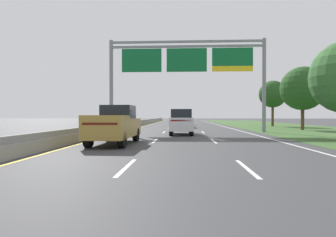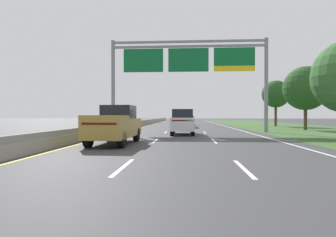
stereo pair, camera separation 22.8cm
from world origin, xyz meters
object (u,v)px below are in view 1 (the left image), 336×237
object	(u,v)px
pickup_truck_gold	(115,125)
roadside_tree_mid	(303,89)
overhead_sign_gantry	(187,65)
roadside_tree_far	(273,94)
car_white_centre_lane_suv	(181,121)
car_black_centre_lane_suv	(183,118)
car_grey_centre_lane_sedan	(185,121)

from	to	relation	value
pickup_truck_gold	roadside_tree_mid	bearing A→B (deg)	-45.43
overhead_sign_gantry	roadside_tree_mid	xyz separation A→B (m)	(12.85, 4.64, -1.83)
roadside_tree_mid	roadside_tree_far	world-z (taller)	roadside_tree_mid
roadside_tree_far	car_white_centre_lane_suv	bearing A→B (deg)	-125.97
car_black_centre_lane_suv	roadside_tree_far	xyz separation A→B (m)	(13.06, -5.37, 3.61)
roadside_tree_mid	roadside_tree_far	distance (m)	10.23
car_white_centre_lane_suv	overhead_sign_gantry	bearing A→B (deg)	-8.53
roadside_tree_far	pickup_truck_gold	bearing A→B (deg)	-122.88
overhead_sign_gantry	car_white_centre_lane_suv	xyz separation A→B (m)	(-0.50, -3.52, -5.30)
car_black_centre_lane_suv	roadside_tree_mid	bearing A→B (deg)	-140.76
pickup_truck_gold	car_white_centre_lane_suv	distance (m)	8.75
car_white_centre_lane_suv	roadside_tree_far	size ratio (longest dim) A/B	0.70
car_black_centre_lane_suv	car_white_centre_lane_suv	world-z (taller)	same
overhead_sign_gantry	car_black_centre_lane_suv	world-z (taller)	overhead_sign_gantry
car_black_centre_lane_suv	car_grey_centre_lane_sedan	bearing A→B (deg)	-179.79
car_white_centre_lane_suv	roadside_tree_far	world-z (taller)	roadside_tree_far
overhead_sign_gantry	roadside_tree_mid	size ratio (longest dim) A/B	2.16
roadside_tree_mid	roadside_tree_far	bearing A→B (deg)	90.05
pickup_truck_gold	car_black_centre_lane_suv	world-z (taller)	pickup_truck_gold
car_grey_centre_lane_sedan	roadside_tree_far	size ratio (longest dim) A/B	0.66
car_white_centre_lane_suv	roadside_tree_mid	xyz separation A→B (m)	(13.35, 8.16, 3.47)
pickup_truck_gold	roadside_tree_far	size ratio (longest dim) A/B	0.81
car_grey_centre_lane_sedan	car_white_centre_lane_suv	world-z (taller)	car_white_centre_lane_suv
overhead_sign_gantry	roadside_tree_mid	distance (m)	13.78
car_white_centre_lane_suv	pickup_truck_gold	bearing A→B (deg)	154.76
overhead_sign_gantry	car_black_centre_lane_suv	bearing A→B (deg)	90.63
overhead_sign_gantry	pickup_truck_gold	world-z (taller)	overhead_sign_gantry
car_black_centre_lane_suv	overhead_sign_gantry	bearing A→B (deg)	179.91
car_white_centre_lane_suv	roadside_tree_mid	distance (m)	16.03
car_grey_centre_lane_sedan	roadside_tree_far	xyz separation A→B (m)	(12.90, 4.55, 3.89)
roadside_tree_far	roadside_tree_mid	bearing A→B (deg)	-89.95
roadside_tree_far	car_grey_centre_lane_sedan	bearing A→B (deg)	-160.57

